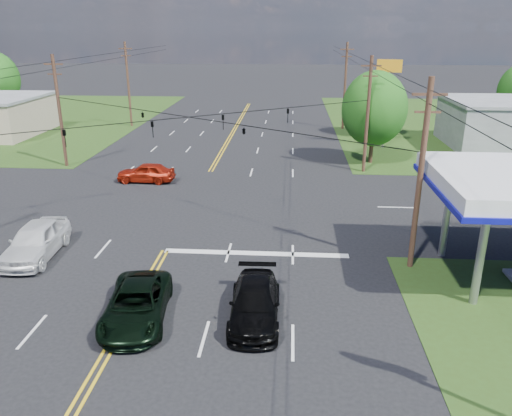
# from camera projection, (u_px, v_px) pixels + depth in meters

# --- Properties ---
(ground) EXTENTS (280.00, 280.00, 0.00)m
(ground) POSITION_uv_depth(u_px,v_px,m) (193.00, 203.00, 34.90)
(ground) COLOR black
(ground) RESTS_ON ground
(stop_bar) EXTENTS (10.00, 0.50, 0.02)m
(stop_bar) POSITION_uv_depth(u_px,v_px,m) (256.00, 254.00, 27.07)
(stop_bar) COLOR silver
(stop_bar) RESTS_ON ground
(pole_se) EXTENTS (1.60, 0.28, 9.50)m
(pole_se) POSITION_uv_depth(u_px,v_px,m) (420.00, 174.00, 23.94)
(pole_se) COLOR #42281C
(pole_se) RESTS_ON ground
(pole_nw) EXTENTS (1.60, 0.28, 9.50)m
(pole_nw) POSITION_uv_depth(u_px,v_px,m) (59.00, 110.00, 42.51)
(pole_nw) COLOR #42281C
(pole_nw) RESTS_ON ground
(pole_ne) EXTENTS (1.60, 0.28, 9.50)m
(pole_ne) POSITION_uv_depth(u_px,v_px,m) (368.00, 114.00, 40.82)
(pole_ne) COLOR #42281C
(pole_ne) RESTS_ON ground
(pole_left_far) EXTENTS (1.60, 0.28, 10.00)m
(pole_left_far) POSITION_uv_depth(u_px,v_px,m) (128.00, 84.00, 60.24)
(pole_left_far) COLOR #42281C
(pole_left_far) RESTS_ON ground
(pole_right_far) EXTENTS (1.60, 0.28, 10.00)m
(pole_right_far) POSITION_uv_depth(u_px,v_px,m) (345.00, 85.00, 58.55)
(pole_right_far) COLOR #42281C
(pole_right_far) RESTS_ON ground
(span_wire_signals) EXTENTS (26.00, 18.00, 1.13)m
(span_wire_signals) POSITION_uv_depth(u_px,v_px,m) (189.00, 117.00, 32.86)
(span_wire_signals) COLOR black
(span_wire_signals) RESTS_ON ground
(power_lines) EXTENTS (26.04, 100.00, 0.64)m
(power_lines) POSITION_uv_depth(u_px,v_px,m) (180.00, 80.00, 30.09)
(power_lines) COLOR black
(power_lines) RESTS_ON ground
(tree_right_a) EXTENTS (5.70, 5.70, 8.18)m
(tree_right_a) POSITION_uv_depth(u_px,v_px,m) (374.00, 109.00, 43.58)
(tree_right_a) COLOR #42281C
(tree_right_a) RESTS_ON ground
(tree_right_b) EXTENTS (4.94, 4.94, 7.09)m
(tree_right_b) POSITION_uv_depth(u_px,v_px,m) (380.00, 98.00, 54.89)
(tree_right_b) COLOR #42281C
(tree_right_b) RESTS_ON ground
(pickup_dkgreen) EXTENTS (3.03, 5.55, 1.48)m
(pickup_dkgreen) POSITION_uv_depth(u_px,v_px,m) (137.00, 304.00, 20.70)
(pickup_dkgreen) COLOR black
(pickup_dkgreen) RESTS_ON ground
(suv_black) EXTENTS (2.17, 5.11, 1.47)m
(suv_black) POSITION_uv_depth(u_px,v_px,m) (255.00, 303.00, 20.81)
(suv_black) COLOR black
(suv_black) RESTS_ON ground
(pickup_white) EXTENTS (2.47, 5.52, 1.84)m
(pickup_white) POSITION_uv_depth(u_px,v_px,m) (36.00, 241.00, 26.43)
(pickup_white) COLOR silver
(pickup_white) RESTS_ON ground
(sedan_red) EXTENTS (4.52, 1.89, 1.53)m
(sedan_red) POSITION_uv_depth(u_px,v_px,m) (146.00, 172.00, 39.41)
(sedan_red) COLOR #A01D0B
(sedan_red) RESTS_ON ground
(polesign_ne) EXTENTS (2.38, 0.76, 8.67)m
(polesign_ne) POSITION_uv_depth(u_px,v_px,m) (388.00, 79.00, 48.39)
(polesign_ne) COLOR #A5A5AA
(polesign_ne) RESTS_ON ground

